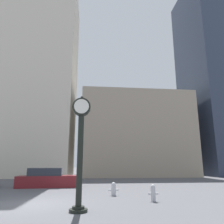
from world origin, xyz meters
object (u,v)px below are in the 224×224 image
(fire_hydrant_far, at_px, (153,193))
(street_clock, at_px, (80,144))
(fire_hydrant_near, at_px, (114,189))
(car_maroon, at_px, (48,179))

(fire_hydrant_far, bearing_deg, street_clock, -149.95)
(fire_hydrant_near, relative_size, fire_hydrant_far, 0.93)
(fire_hydrant_near, bearing_deg, car_maroon, 132.46)
(fire_hydrant_near, bearing_deg, street_clock, -113.26)
(street_clock, distance_m, fire_hydrant_far, 4.74)
(car_maroon, xyz_separation_m, fire_hydrant_near, (4.80, -5.25, -0.25))
(fire_hydrant_near, bearing_deg, fire_hydrant_far, -51.89)
(car_maroon, relative_size, fire_hydrant_near, 6.42)
(fire_hydrant_near, xyz_separation_m, fire_hydrant_far, (1.76, -2.24, 0.03))
(street_clock, xyz_separation_m, fire_hydrant_far, (3.62, 2.10, -2.23))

